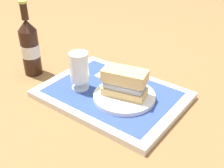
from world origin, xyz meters
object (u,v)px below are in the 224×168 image
Objects in this scene: plate at (124,96)px; beer_bottle at (30,47)px; sandwich at (124,82)px; beer_glass at (79,70)px.

plate is 0.71× the size of beer_bottle.
plate is 0.39m from beer_bottle.
sandwich reaches higher than plate.
sandwich is 0.53× the size of beer_bottle.
beer_glass is 0.23m from beer_bottle.
beer_glass is (0.15, 0.04, 0.06)m from plate.
plate is 0.16m from beer_glass.
plate is 0.05m from sandwich.
beer_bottle is (0.23, 0.00, 0.02)m from beer_glass.
sandwich is 0.15m from beer_glass.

